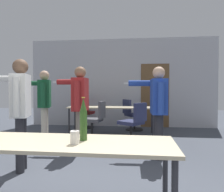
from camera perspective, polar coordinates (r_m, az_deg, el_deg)
back_wall at (r=7.26m, az=2.62°, el=3.39°), size 6.11×0.12×2.89m
conference_table_near at (r=2.07m, az=-13.59°, el=-13.27°), size 2.06×0.68×0.75m
conference_table_far at (r=5.94m, az=-0.15°, el=-3.45°), size 2.32×0.67×0.75m
person_right_polo at (r=5.34m, az=-17.35°, el=-0.81°), size 0.89×0.66×1.66m
person_center_tall at (r=3.95m, az=11.88°, el=-1.97°), size 0.77×0.68×1.62m
person_far_watching at (r=4.29m, az=-8.47°, el=-1.28°), size 0.79×0.67×1.66m
person_near_casual at (r=3.52m, az=-22.94°, el=-1.70°), size 0.84×0.56×1.67m
office_chair_far_left at (r=6.57m, az=5.31°, el=-5.20°), size 0.68×0.65×0.92m
office_chair_far_right at (r=5.03m, az=5.66°, el=-7.33°), size 0.68×0.67×0.92m
office_chair_near_pushed at (r=5.40m, az=-4.49°, el=-6.61°), size 0.57×0.52×0.93m
office_chair_side_rolled at (r=6.93m, az=-7.18°, el=-4.72°), size 0.54×0.59×0.94m
beer_bottle at (r=2.02m, az=-7.48°, el=-6.22°), size 0.07×0.07×0.39m
drink_cup at (r=1.91m, az=-9.71°, el=-10.63°), size 0.08×0.08×0.11m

